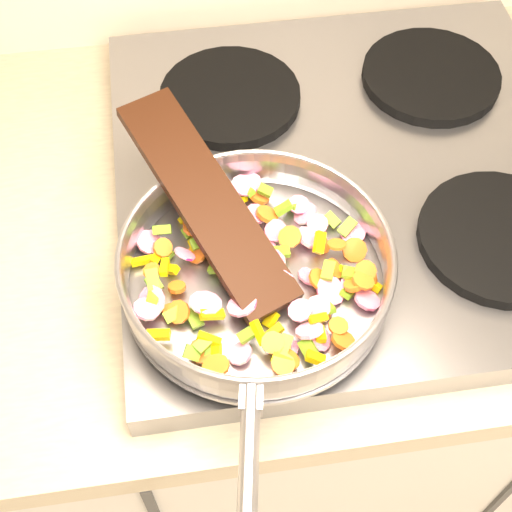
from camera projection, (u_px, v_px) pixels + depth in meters
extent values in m
cube|color=#939399|center=(352.00, 176.00, 0.92)|extent=(0.60, 0.60, 0.04)
cylinder|color=black|center=(261.00, 266.00, 0.80)|extent=(0.19, 0.19, 0.02)
cylinder|color=black|center=(500.00, 237.00, 0.83)|extent=(0.19, 0.19, 0.02)
cylinder|color=black|center=(230.00, 96.00, 0.96)|extent=(0.19, 0.19, 0.02)
cylinder|color=black|center=(431.00, 76.00, 0.98)|extent=(0.19, 0.19, 0.02)
cylinder|color=#9E9EA5|center=(256.00, 281.00, 0.78)|extent=(0.29, 0.29, 0.01)
torus|color=#9E9EA5|center=(256.00, 267.00, 0.75)|extent=(0.33, 0.33, 0.05)
torus|color=#9E9EA5|center=(256.00, 254.00, 0.74)|extent=(0.29, 0.29, 0.01)
cylinder|color=#9E9EA5|center=(248.00, 490.00, 0.61)|extent=(0.05, 0.19, 0.02)
cube|color=#9E9EA5|center=(251.00, 397.00, 0.66)|extent=(0.03, 0.03, 0.02)
cylinder|color=#DC156A|center=(240.00, 354.00, 0.72)|extent=(0.03, 0.03, 0.02)
cube|color=#DABA06|center=(212.00, 315.00, 0.73)|extent=(0.03, 0.01, 0.02)
cube|color=#DABA06|center=(372.00, 284.00, 0.77)|extent=(0.03, 0.02, 0.01)
cube|color=#60931C|center=(215.00, 266.00, 0.77)|extent=(0.02, 0.02, 0.01)
cube|color=#60931C|center=(328.00, 271.00, 0.76)|extent=(0.02, 0.03, 0.01)
cylinder|color=orange|center=(231.00, 247.00, 0.77)|extent=(0.03, 0.03, 0.01)
cube|color=#DABA06|center=(222.00, 227.00, 0.79)|extent=(0.02, 0.03, 0.01)
cylinder|color=orange|center=(194.00, 226.00, 0.79)|extent=(0.03, 0.03, 0.01)
cube|color=#DABA06|center=(318.00, 318.00, 0.73)|extent=(0.02, 0.01, 0.01)
cube|color=#60931C|center=(313.00, 325.00, 0.74)|extent=(0.02, 0.02, 0.01)
cube|color=#DABA06|center=(216.00, 352.00, 0.71)|extent=(0.01, 0.02, 0.02)
cylinder|color=#DC156A|center=(351.00, 286.00, 0.76)|extent=(0.04, 0.03, 0.01)
cube|color=#60931C|center=(173.00, 314.00, 0.74)|extent=(0.02, 0.02, 0.01)
cube|color=#DABA06|center=(319.00, 242.00, 0.78)|extent=(0.02, 0.03, 0.02)
cylinder|color=#DC156A|center=(238.00, 263.00, 0.77)|extent=(0.04, 0.04, 0.02)
cube|color=#60931C|center=(227.00, 260.00, 0.79)|extent=(0.02, 0.02, 0.01)
cube|color=#60931C|center=(351.00, 274.00, 0.77)|extent=(0.03, 0.02, 0.02)
cube|color=#DABA06|center=(287.00, 283.00, 0.76)|extent=(0.02, 0.03, 0.01)
cube|color=#60931C|center=(247.00, 335.00, 0.72)|extent=(0.02, 0.02, 0.01)
cube|color=#60931C|center=(281.00, 252.00, 0.78)|extent=(0.02, 0.01, 0.01)
cylinder|color=#DC156A|center=(318.00, 224.00, 0.81)|extent=(0.03, 0.03, 0.02)
cube|color=#60931C|center=(202.00, 345.00, 0.71)|extent=(0.02, 0.02, 0.01)
cylinder|color=orange|center=(259.00, 196.00, 0.84)|extent=(0.03, 0.04, 0.02)
cylinder|color=orange|center=(322.00, 245.00, 0.79)|extent=(0.02, 0.03, 0.02)
cylinder|color=#DC156A|center=(309.00, 331.00, 0.72)|extent=(0.04, 0.04, 0.03)
cylinder|color=orange|center=(178.00, 312.00, 0.74)|extent=(0.03, 0.03, 0.02)
cylinder|color=#DC156A|center=(146.00, 309.00, 0.73)|extent=(0.03, 0.03, 0.02)
cylinder|color=#DC156A|center=(251.00, 184.00, 0.84)|extent=(0.03, 0.04, 0.02)
cube|color=#DABA06|center=(194.00, 245.00, 0.80)|extent=(0.01, 0.02, 0.01)
cylinder|color=#DC156A|center=(152.00, 301.00, 0.74)|extent=(0.04, 0.04, 0.02)
cylinder|color=#DC156A|center=(367.00, 300.00, 0.75)|extent=(0.03, 0.03, 0.02)
cylinder|color=orange|center=(343.00, 340.00, 0.72)|extent=(0.03, 0.03, 0.02)
cube|color=#60931C|center=(332.00, 220.00, 0.81)|extent=(0.02, 0.02, 0.01)
cube|color=#60931C|center=(284.00, 208.00, 0.80)|extent=(0.02, 0.02, 0.02)
cylinder|color=#DC156A|center=(331.00, 290.00, 0.75)|extent=(0.03, 0.04, 0.02)
cube|color=#DABA06|center=(259.00, 333.00, 0.71)|extent=(0.02, 0.03, 0.02)
cylinder|color=orange|center=(363.00, 281.00, 0.75)|extent=(0.03, 0.03, 0.01)
cube|color=#DABA06|center=(156.00, 257.00, 0.78)|extent=(0.02, 0.02, 0.01)
cylinder|color=#DC156A|center=(206.00, 193.00, 0.82)|extent=(0.03, 0.03, 0.02)
cylinder|color=orange|center=(217.00, 246.00, 0.79)|extent=(0.03, 0.03, 0.02)
cube|color=#DABA06|center=(239.00, 199.00, 0.83)|extent=(0.02, 0.02, 0.02)
cube|color=#DABA06|center=(192.00, 215.00, 0.80)|extent=(0.02, 0.02, 0.01)
cube|color=#60931C|center=(200.00, 242.00, 0.78)|extent=(0.02, 0.02, 0.01)
cylinder|color=orange|center=(354.00, 284.00, 0.75)|extent=(0.02, 0.02, 0.02)
cube|color=#DABA06|center=(209.00, 339.00, 0.71)|extent=(0.03, 0.02, 0.02)
cylinder|color=#DC156A|center=(299.00, 205.00, 0.82)|extent=(0.03, 0.03, 0.01)
cylinder|color=orange|center=(338.00, 326.00, 0.72)|extent=(0.02, 0.02, 0.01)
cube|color=#60931C|center=(153.00, 280.00, 0.75)|extent=(0.01, 0.02, 0.01)
cube|color=#DABA06|center=(223.00, 241.00, 0.80)|extent=(0.02, 0.02, 0.01)
cylinder|color=orange|center=(203.00, 350.00, 0.72)|extent=(0.03, 0.03, 0.01)
cube|color=#60931C|center=(209.00, 356.00, 0.71)|extent=(0.02, 0.02, 0.02)
cylinder|color=#DC156A|center=(340.00, 286.00, 0.77)|extent=(0.04, 0.03, 0.01)
cylinder|color=#DC156A|center=(235.00, 271.00, 0.78)|extent=(0.03, 0.03, 0.02)
cube|color=#DABA06|center=(274.00, 332.00, 0.73)|extent=(0.02, 0.02, 0.01)
cube|color=#DABA06|center=(165.00, 267.00, 0.76)|extent=(0.01, 0.02, 0.01)
cylinder|color=#DC156A|center=(276.00, 230.00, 0.80)|extent=(0.03, 0.03, 0.02)
cylinder|color=#DC156A|center=(242.00, 305.00, 0.73)|extent=(0.04, 0.04, 0.02)
cube|color=#60931C|center=(284.00, 345.00, 0.71)|extent=(0.02, 0.03, 0.01)
cylinder|color=orange|center=(321.00, 312.00, 0.75)|extent=(0.03, 0.03, 0.02)
cylinder|color=#DC156A|center=(256.00, 214.00, 0.81)|extent=(0.04, 0.04, 0.01)
cylinder|color=orange|center=(355.00, 250.00, 0.79)|extent=(0.04, 0.03, 0.03)
cylinder|color=orange|center=(163.00, 247.00, 0.78)|extent=(0.03, 0.02, 0.02)
cylinder|color=orange|center=(283.00, 365.00, 0.69)|extent=(0.03, 0.03, 0.01)
cube|color=#60931C|center=(347.00, 227.00, 0.80)|extent=(0.03, 0.02, 0.01)
cylinder|color=#DC156A|center=(281.00, 285.00, 0.75)|extent=(0.04, 0.03, 0.03)
cube|color=#60931C|center=(280.00, 343.00, 0.72)|extent=(0.02, 0.02, 0.01)
cylinder|color=#DC156A|center=(318.00, 307.00, 0.73)|extent=(0.04, 0.03, 0.02)
cube|color=#60931C|center=(350.00, 274.00, 0.76)|extent=(0.02, 0.02, 0.01)
cube|color=#DABA06|center=(143.00, 261.00, 0.78)|extent=(0.03, 0.01, 0.01)
cylinder|color=orange|center=(150.00, 305.00, 0.75)|extent=(0.04, 0.04, 0.01)
cylinder|color=#DC156A|center=(353.00, 233.00, 0.80)|extent=(0.03, 0.03, 0.01)
cylinder|color=orange|center=(337.00, 244.00, 0.77)|extent=(0.02, 0.02, 0.01)
cylinder|color=orange|center=(203.00, 245.00, 0.80)|extent=(0.02, 0.03, 0.02)
cylinder|color=#DC156A|center=(149.00, 242.00, 0.79)|extent=(0.04, 0.04, 0.02)
cube|color=#DABA06|center=(158.00, 335.00, 0.72)|extent=(0.03, 0.02, 0.01)
cylinder|color=orange|center=(319.00, 280.00, 0.76)|extent=(0.03, 0.04, 0.02)
cube|color=#60931C|center=(192.00, 353.00, 0.71)|extent=(0.02, 0.02, 0.02)
cylinder|color=#DC156A|center=(308.00, 237.00, 0.80)|extent=(0.03, 0.04, 0.03)
cylinder|color=#DC156A|center=(305.00, 213.00, 0.82)|extent=(0.04, 0.04, 0.02)
cylinder|color=#DC156A|center=(263.00, 248.00, 0.80)|extent=(0.03, 0.03, 0.02)
cube|color=#DABA06|center=(347.00, 272.00, 0.77)|extent=(0.02, 0.02, 0.02)
cube|color=#DABA06|center=(200.00, 228.00, 0.81)|extent=(0.03, 0.02, 0.02)
cylinder|color=orange|center=(177.00, 287.00, 0.76)|extent=(0.02, 0.02, 0.01)
cylinder|color=orange|center=(215.00, 197.00, 0.83)|extent=(0.03, 0.03, 0.01)
cylinder|color=orange|center=(365.00, 280.00, 0.77)|extent=(0.03, 0.04, 0.02)
cube|color=#60931C|center=(192.00, 229.00, 0.81)|extent=(0.03, 0.02, 0.02)
cube|color=#60931C|center=(327.00, 307.00, 0.74)|extent=(0.02, 0.02, 0.02)
cylinder|color=orange|center=(152.00, 271.00, 0.76)|extent=(0.03, 0.03, 0.01)
cube|color=#DABA06|center=(169.00, 269.00, 0.77)|extent=(0.02, 0.02, 0.02)
cylinder|color=orange|center=(288.00, 359.00, 0.70)|extent=(0.03, 0.03, 0.02)
cube|color=#60931C|center=(308.00, 349.00, 0.71)|extent=(0.02, 0.02, 0.02)
cylinder|color=#DC156A|center=(185.00, 254.00, 0.77)|extent=(0.03, 0.03, 0.02)
cylinder|color=#DC156A|center=(151.00, 301.00, 0.74)|extent=(0.03, 0.03, 0.01)
cube|color=#60931C|center=(248.00, 191.00, 0.83)|extent=(0.02, 0.02, 0.01)
cube|color=#DABA06|center=(282.00, 363.00, 0.71)|extent=(0.02, 0.02, 0.02)
cylinder|color=orange|center=(267.00, 214.00, 0.81)|extent=(0.03, 0.03, 0.02)
cylinder|color=#DC156A|center=(287.00, 347.00, 0.72)|extent=(0.03, 0.03, 0.01)
cylinder|color=#DC156A|center=(312.00, 277.00, 0.78)|extent=(0.04, 0.04, 0.02)
cylinder|color=orange|center=(216.00, 366.00, 0.70)|extent=(0.04, 0.04, 0.01)
cube|color=#60931C|center=(165.00, 252.00, 0.79)|extent=(0.02, 0.02, 0.01)
cylinder|color=orange|center=(365.00, 271.00, 0.75)|extent=(0.03, 0.02, 0.02)
cylinder|color=orange|center=(197.00, 253.00, 0.79)|extent=(0.03, 0.04, 0.02)
cylinder|color=orange|center=(290.00, 237.00, 0.79)|extent=(0.03, 0.03, 0.02)
cube|color=#DABA06|center=(186.00, 217.00, 0.82)|extent=(0.02, 0.02, 0.02)
cylinder|color=orange|center=(334.00, 269.00, 0.77)|extent=(0.03, 0.03, 0.03)
cube|color=#60931C|center=(162.00, 230.00, 0.79)|extent=(0.02, 0.01, 0.01)
cylinder|color=#DC156A|center=(206.00, 303.00, 0.73)|extent=(0.05, 0.05, 0.02)
cylinder|color=#DC156A|center=(244.00, 185.00, 0.83)|extent=(0.04, 0.04, 0.01)
cylinder|color=#DC156A|center=(321.00, 339.00, 0.72)|extent=(0.03, 0.03, 0.02)
cube|color=#60931C|center=(194.00, 318.00, 0.74)|extent=(0.02, 0.03, 0.01)
cube|color=#60931C|center=(154.00, 284.00, 0.75)|extent=(0.02, 0.02, 0.01)
cube|color=#60931C|center=(292.00, 206.00, 0.82)|extent=(0.02, 0.02, 0.02)
cube|color=#DABA06|center=(271.00, 319.00, 0.74)|extent=(0.02, 0.02, 0.02)
cube|color=#60931C|center=(153.00, 297.00, 0.74)|extent=(0.02, 0.02, 0.02)
cube|color=#DABA06|center=(282.00, 360.00, 0.70)|extent=(0.02, 0.02, 0.01)
cube|color=#DABA06|center=(316.00, 358.00, 0.69)|extent=(0.02, 0.02, 0.02)
cube|color=#DABA06|center=(320.00, 334.00, 0.72)|extent=(0.01, 0.02, 0.01)
cube|color=#60931C|center=(265.00, 190.00, 0.83)|extent=(0.02, 0.02, 0.01)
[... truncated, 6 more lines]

